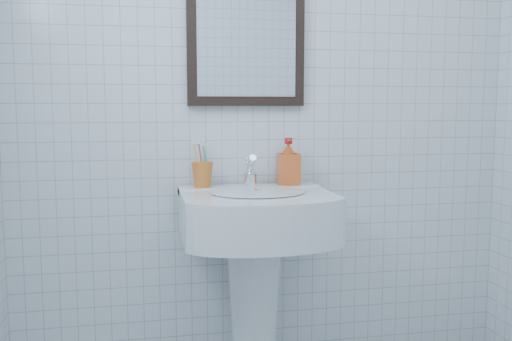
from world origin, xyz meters
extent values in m
cube|color=white|center=(0.00, 1.20, 1.25)|extent=(2.20, 0.02, 2.50)
cone|color=white|center=(-0.10, 1.01, 0.37)|extent=(0.23, 0.23, 0.74)
cube|color=white|center=(-0.10, 0.96, 0.81)|extent=(0.59, 0.42, 0.18)
cube|color=white|center=(-0.10, 1.12, 0.89)|extent=(0.59, 0.11, 0.03)
cylinder|color=white|center=(-0.10, 0.93, 0.91)|extent=(0.37, 0.37, 0.01)
cylinder|color=white|center=(-0.10, 1.10, 0.93)|extent=(0.06, 0.06, 0.06)
cylinder|color=white|center=(-0.10, 1.08, 1.00)|extent=(0.03, 0.11, 0.09)
cylinder|color=white|center=(-0.10, 1.12, 0.98)|extent=(0.04, 0.06, 0.10)
imported|color=red|center=(0.07, 1.11, 1.00)|extent=(0.09, 0.09, 0.20)
cube|color=black|center=(-0.10, 1.18, 1.55)|extent=(0.50, 0.04, 0.62)
cube|color=white|center=(-0.10, 1.16, 1.55)|extent=(0.42, 0.00, 0.54)
camera|label=1|loc=(-0.55, -1.22, 1.24)|focal=40.00mm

